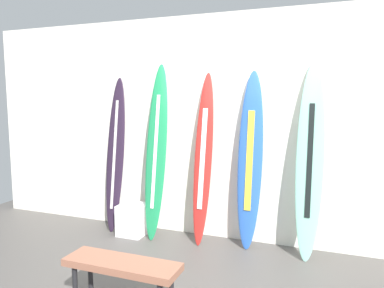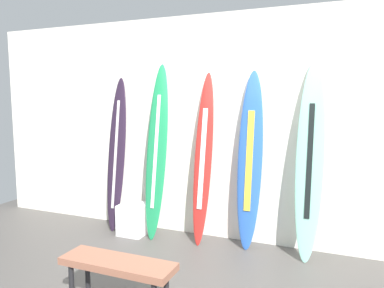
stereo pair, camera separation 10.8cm
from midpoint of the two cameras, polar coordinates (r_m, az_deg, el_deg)
name	(u,v)px [view 1 (the left image)]	position (r m, az deg, el deg)	size (l,w,h in m)	color
ground	(195,283)	(3.83, -0.34, -20.75)	(8.00, 8.00, 0.04)	#4F4B48
wall_back	(231,128)	(4.64, 5.46, 2.47)	(7.20, 0.20, 2.80)	silver
surfboard_charcoal	(115,156)	(5.03, -12.40, -1.78)	(0.26, 0.38, 2.05)	#261A2C
surfboard_emerald	(156,153)	(4.67, -6.24, -1.33)	(0.28, 0.44, 2.21)	#1D834C
surfboard_crimson	(203,158)	(4.46, 1.06, -2.26)	(0.23, 0.40, 2.09)	red
surfboard_cobalt	(250,161)	(4.35, 8.30, -2.69)	(0.31, 0.30, 2.10)	blue
surfboard_seafoam	(310,160)	(4.21, 17.14, -2.43)	(0.30, 0.39, 2.19)	#85C8B2
display_block_left	(133,219)	(4.96, -9.78, -11.47)	(0.34, 0.34, 0.40)	silver
bench	(122,268)	(3.22, -11.80, -18.38)	(0.98, 0.30, 0.45)	#935C46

